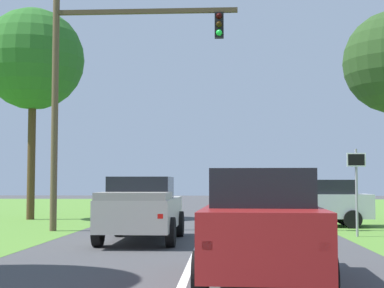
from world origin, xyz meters
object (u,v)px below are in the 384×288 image
object	(u,v)px
crossing_suv_far	(314,202)
red_suv_near	(261,223)
extra_tree_1	(33,60)
traffic_light	(99,77)
pickup_truck_lead	(142,208)
keep_moving_sign	(356,181)

from	to	relation	value
crossing_suv_far	red_suv_near	bearing A→B (deg)	-102.53
red_suv_near	extra_tree_1	xyz separation A→B (m)	(-9.58, 16.36, 6.44)
traffic_light	extra_tree_1	size ratio (longest dim) A/B	0.86
traffic_light	pickup_truck_lead	bearing A→B (deg)	-59.41
traffic_light	crossing_suv_far	xyz separation A→B (m)	(7.98, 2.68, -4.52)
keep_moving_sign	extra_tree_1	distance (m)	16.30
keep_moving_sign	extra_tree_1	bearing A→B (deg)	149.39
red_suv_near	keep_moving_sign	size ratio (longest dim) A/B	1.80
traffic_light	extra_tree_1	distance (m)	7.86
pickup_truck_lead	extra_tree_1	size ratio (longest dim) A/B	0.50
red_suv_near	extra_tree_1	world-z (taller)	extra_tree_1
traffic_light	extra_tree_1	world-z (taller)	extra_tree_1
crossing_suv_far	extra_tree_1	bearing A→B (deg)	164.42
pickup_truck_lead	crossing_suv_far	xyz separation A→B (m)	(5.91, 6.19, -0.01)
traffic_light	keep_moving_sign	world-z (taller)	traffic_light
red_suv_near	pickup_truck_lead	size ratio (longest dim) A/B	1.01
traffic_light	keep_moving_sign	xyz separation A→B (m)	(8.68, -1.62, -3.70)
pickup_truck_lead	keep_moving_sign	distance (m)	6.92
pickup_truck_lead	traffic_light	bearing A→B (deg)	120.59
keep_moving_sign	pickup_truck_lead	bearing A→B (deg)	-164.08
pickup_truck_lead	crossing_suv_far	world-z (taller)	pickup_truck_lead
red_suv_near	traffic_light	world-z (taller)	traffic_light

